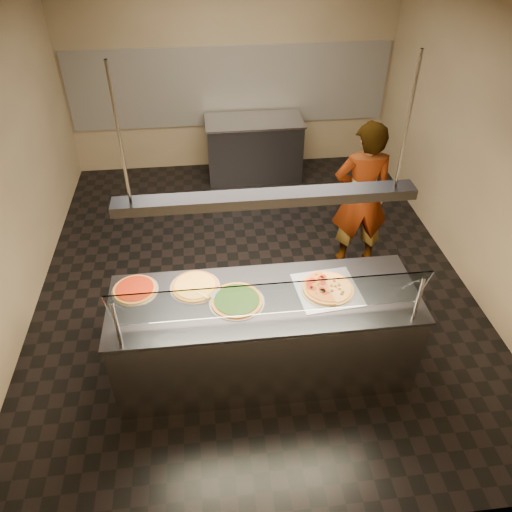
{
  "coord_description": "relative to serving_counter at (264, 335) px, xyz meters",
  "views": [
    {
      "loc": [
        -0.5,
        -4.63,
        3.9
      ],
      "look_at": [
        -0.06,
        -0.92,
        1.02
      ],
      "focal_mm": 35.0,
      "sensor_mm": 36.0,
      "label": 1
    }
  ],
  "objects": [
    {
      "name": "wall_front",
      "position": [
        0.04,
        -1.59,
        1.03
      ],
      "size": [
        5.0,
        0.02,
        3.0
      ],
      "primitive_type": "cube",
      "color": "tan",
      "rests_on": "ground"
    },
    {
      "name": "half_pizza_pepperoni",
      "position": [
        0.46,
        0.04,
        0.5
      ],
      "size": [
        0.27,
        0.47,
        0.05
      ],
      "color": "#985C21",
      "rests_on": "perforated_tray"
    },
    {
      "name": "lamp_rod_right",
      "position": [
        1.0,
        0.0,
        2.03
      ],
      "size": [
        0.02,
        0.02,
        1.01
      ],
      "primitive_type": "cylinder",
      "color": "#B7B7BC",
      "rests_on": "ceiling"
    },
    {
      "name": "wall_right",
      "position": [
        2.55,
        1.42,
        1.03
      ],
      "size": [
        0.02,
        6.0,
        3.0
      ],
      "primitive_type": "cube",
      "color": "tan",
      "rests_on": "ground"
    },
    {
      "name": "wall_left",
      "position": [
        -2.47,
        1.42,
        1.03
      ],
      "size": [
        0.02,
        6.0,
        3.0
      ],
      "primitive_type": "cube",
      "color": "tan",
      "rests_on": "ground"
    },
    {
      "name": "ground",
      "position": [
        0.04,
        1.42,
        -0.48
      ],
      "size": [
        5.0,
        6.0,
        0.02
      ],
      "primitive_type": "cube",
      "color": "black",
      "rests_on": "ground"
    },
    {
      "name": "tile_band",
      "position": [
        0.04,
        4.4,
        0.83
      ],
      "size": [
        4.9,
        0.02,
        1.2
      ],
      "primitive_type": "cube",
      "color": "silver",
      "rests_on": "wall_back"
    },
    {
      "name": "serving_counter",
      "position": [
        0.0,
        0.0,
        0.0
      ],
      "size": [
        2.75,
        0.94,
        0.93
      ],
      "color": "#B7B7BC",
      "rests_on": "ground"
    },
    {
      "name": "sneeze_guard",
      "position": [
        0.0,
        -0.34,
        0.76
      ],
      "size": [
        2.51,
        0.18,
        0.54
      ],
      "color": "#B7B7BC",
      "rests_on": "serving_counter"
    },
    {
      "name": "pizza_spatula",
      "position": [
        -0.48,
        0.07,
        0.49
      ],
      "size": [
        0.29,
        0.17,
        0.02
      ],
      "color": "#B7B7BC",
      "rests_on": "pizza_spinach"
    },
    {
      "name": "pizza_spinach",
      "position": [
        -0.25,
        -0.01,
        0.48
      ],
      "size": [
        0.48,
        0.48,
        0.03
      ],
      "color": "silver",
      "rests_on": "serving_counter"
    },
    {
      "name": "pizza_tomato",
      "position": [
        -1.14,
        0.24,
        0.48
      ],
      "size": [
        0.41,
        0.41,
        0.03
      ],
      "color": "silver",
      "rests_on": "serving_counter"
    },
    {
      "name": "heat_lamp_housing",
      "position": [
        0.0,
        0.0,
        1.48
      ],
      "size": [
        2.3,
        0.18,
        0.08
      ],
      "primitive_type": "cube",
      "color": "#3D3D43",
      "rests_on": "ceiling"
    },
    {
      "name": "perforated_tray",
      "position": [
        0.57,
        0.04,
        0.47
      ],
      "size": [
        0.59,
        0.59,
        0.01
      ],
      "color": "silver",
      "rests_on": "serving_counter"
    },
    {
      "name": "half_pizza_sausage",
      "position": [
        0.68,
        0.04,
        0.49
      ],
      "size": [
        0.27,
        0.47,
        0.04
      ],
      "color": "#985C21",
      "rests_on": "perforated_tray"
    },
    {
      "name": "ceiling",
      "position": [
        0.04,
        1.42,
        2.54
      ],
      "size": [
        5.0,
        6.0,
        0.02
      ],
      "primitive_type": "cube",
      "color": "silver",
      "rests_on": "wall_back"
    },
    {
      "name": "pizza_cheese",
      "position": [
        -0.61,
        0.22,
        0.48
      ],
      "size": [
        0.45,
        0.45,
        0.03
      ],
      "color": "silver",
      "rests_on": "serving_counter"
    },
    {
      "name": "lamp_rod_left",
      "position": [
        -1.0,
        0.0,
        2.03
      ],
      "size": [
        0.02,
        0.02,
        1.01
      ],
      "primitive_type": "cylinder",
      "color": "#B7B7BC",
      "rests_on": "ceiling"
    },
    {
      "name": "wall_back",
      "position": [
        0.04,
        4.43,
        1.03
      ],
      "size": [
        5.0,
        0.02,
        3.0
      ],
      "primitive_type": "cube",
      "color": "tan",
      "rests_on": "ground"
    },
    {
      "name": "worker",
      "position": [
        1.34,
        1.59,
        0.46
      ],
      "size": [
        0.7,
        0.48,
        1.84
      ],
      "primitive_type": "imported",
      "rotation": [
        0.0,
        0.0,
        3.08
      ],
      "color": "#44434B",
      "rests_on": "ground"
    },
    {
      "name": "prep_table",
      "position": [
        0.35,
        3.97,
        0.0
      ],
      "size": [
        1.48,
        0.74,
        0.93
      ],
      "color": "#3D3D43",
      "rests_on": "ground"
    }
  ]
}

